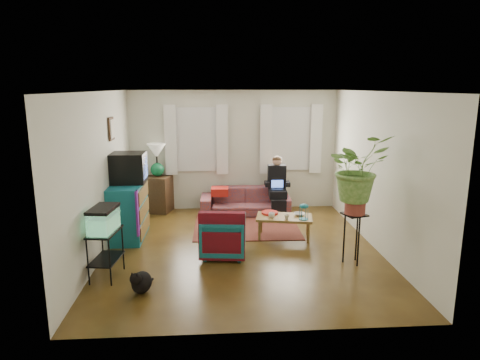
{
  "coord_description": "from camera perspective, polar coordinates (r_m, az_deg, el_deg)",
  "views": [
    {
      "loc": [
        -0.48,
        -6.76,
        2.68
      ],
      "look_at": [
        0.0,
        0.4,
        1.1
      ],
      "focal_mm": 32.0,
      "sensor_mm": 36.0,
      "label": 1
    }
  ],
  "objects": [
    {
      "name": "birdcage",
      "position": [
        7.53,
        8.5,
        -4.18
      ],
      "size": [
        0.19,
        0.19,
        0.28
      ],
      "primitive_type": null,
      "rotation": [
        0.0,
        0.0,
        -0.19
      ],
      "color": "#115B6B",
      "rests_on": "coffee_table"
    },
    {
      "name": "floor",
      "position": [
        7.29,
        0.21,
        -9.16
      ],
      "size": [
        4.5,
        5.0,
        0.01
      ],
      "primitive_type": "cube",
      "color": "#4F2B14",
      "rests_on": "ground"
    },
    {
      "name": "aquarium",
      "position": [
        6.28,
        -17.74,
        -4.98
      ],
      "size": [
        0.38,
        0.59,
        0.36
      ],
      "primitive_type": "cube",
      "rotation": [
        0.0,
        0.0,
        -0.13
      ],
      "color": "#7FD899",
      "rests_on": "aquarium_stand"
    },
    {
      "name": "table_lamp",
      "position": [
        9.31,
        -11.02,
        2.52
      ],
      "size": [
        0.49,
        0.49,
        0.72
      ],
      "primitive_type": null,
      "rotation": [
        0.0,
        0.0,
        -0.27
      ],
      "color": "white",
      "rests_on": "side_table"
    },
    {
      "name": "ceiling",
      "position": [
        6.78,
        0.23,
        11.74
      ],
      "size": [
        4.5,
        5.0,
        0.01
      ],
      "primitive_type": "cube",
      "color": "white",
      "rests_on": "wall_back"
    },
    {
      "name": "coffee_table",
      "position": [
        7.76,
        5.89,
        -6.27
      ],
      "size": [
        1.06,
        0.71,
        0.41
      ],
      "primitive_type": "cube",
      "rotation": [
        0.0,
        0.0,
        -0.19
      ],
      "color": "brown",
      "rests_on": "floor"
    },
    {
      "name": "bowl",
      "position": [
        7.77,
        7.91,
        -4.54
      ],
      "size": [
        0.23,
        0.23,
        0.05
      ],
      "primitive_type": "imported",
      "rotation": [
        0.0,
        0.0,
        -0.19
      ],
      "color": "white",
      "rests_on": "coffee_table"
    },
    {
      "name": "potted_plant",
      "position": [
        6.57,
        15.29,
        0.22
      ],
      "size": [
        1.1,
        1.02,
        1.01
      ],
      "primitive_type": "imported",
      "rotation": [
        0.0,
        0.0,
        0.31
      ],
      "color": "#599947",
      "rests_on": "plant_stand"
    },
    {
      "name": "side_table",
      "position": [
        9.46,
        -10.84,
        -1.82
      ],
      "size": [
        0.66,
        0.66,
        0.78
      ],
      "primitive_type": "cube",
      "rotation": [
        0.0,
        0.0,
        -0.27
      ],
      "color": "#3A2916",
      "rests_on": "floor"
    },
    {
      "name": "window_left",
      "position": [
        9.31,
        -5.81,
        5.39
      ],
      "size": [
        1.08,
        0.04,
        1.38
      ],
      "primitive_type": "cube",
      "color": "white",
      "rests_on": "wall_back"
    },
    {
      "name": "sofa",
      "position": [
        9.13,
        0.7,
        -2.24
      ],
      "size": [
        1.91,
        0.81,
        0.74
      ],
      "primitive_type": "imported",
      "rotation": [
        0.0,
        0.0,
        -0.04
      ],
      "color": "brown",
      "rests_on": "floor"
    },
    {
      "name": "snack_tray",
      "position": [
        7.83,
        4.0,
        -4.38
      ],
      "size": [
        0.35,
        0.35,
        0.04
      ],
      "primitive_type": "cylinder",
      "rotation": [
        0.0,
        0.0,
        -0.19
      ],
      "color": "#B21414",
      "rests_on": "coffee_table"
    },
    {
      "name": "wall_back",
      "position": [
        9.37,
        -0.87,
        3.95
      ],
      "size": [
        4.5,
        0.01,
        2.6
      ],
      "primitive_type": "cube",
      "color": "silver",
      "rests_on": "floor"
    },
    {
      "name": "curtains_left",
      "position": [
        9.23,
        -5.83,
        5.33
      ],
      "size": [
        1.36,
        0.06,
        1.5
      ],
      "primitive_type": "cube",
      "color": "white",
      "rests_on": "wall_back"
    },
    {
      "name": "plant_stand",
      "position": [
        6.83,
        14.84,
        -7.54
      ],
      "size": [
        0.42,
        0.42,
        0.79
      ],
      "primitive_type": "cube",
      "rotation": [
        0.0,
        0.0,
        0.31
      ],
      "color": "black",
      "rests_on": "floor"
    },
    {
      "name": "armchair",
      "position": [
        6.92,
        -2.23,
        -7.21
      ],
      "size": [
        0.76,
        0.72,
        0.71
      ],
      "primitive_type": "imported",
      "rotation": [
        0.0,
        0.0,
        3.03
      ],
      "color": "#136C72",
      "rests_on": "floor"
    },
    {
      "name": "wall_right",
      "position": [
        7.42,
        17.83,
        1.1
      ],
      "size": [
        0.01,
        5.0,
        2.6
      ],
      "primitive_type": "cube",
      "color": "silver",
      "rests_on": "floor"
    },
    {
      "name": "picture_frame",
      "position": [
        7.84,
        -16.72,
        6.55
      ],
      "size": [
        0.04,
        0.32,
        0.4
      ],
      "primitive_type": "cube",
      "color": "#3D2616",
      "rests_on": "wall_left"
    },
    {
      "name": "crt_tv",
      "position": [
        7.84,
        -14.71,
        1.6
      ],
      "size": [
        0.61,
        0.56,
        0.53
      ],
      "primitive_type": "cube",
      "rotation": [
        0.0,
        0.0,
        -0.01
      ],
      "color": "black",
      "rests_on": "dresser"
    },
    {
      "name": "black_cat",
      "position": [
        5.94,
        -13.0,
        -12.88
      ],
      "size": [
        0.37,
        0.47,
        0.35
      ],
      "primitive_type": "ellipsoid",
      "rotation": [
        0.0,
        0.0,
        -0.28
      ],
      "color": "black",
      "rests_on": "floor"
    },
    {
      "name": "curtains_right",
      "position": [
        9.39,
        6.83,
        5.42
      ],
      "size": [
        1.36,
        0.06,
        1.5
      ],
      "primitive_type": "cube",
      "color": "white",
      "rests_on": "wall_back"
    },
    {
      "name": "window_right",
      "position": [
        9.47,
        6.75,
        5.48
      ],
      "size": [
        1.08,
        0.04,
        1.38
      ],
      "primitive_type": "cube",
      "color": "white",
      "rests_on": "wall_back"
    },
    {
      "name": "aquarium_stand",
      "position": [
        6.45,
        -17.43,
        -9.43
      ],
      "size": [
        0.42,
        0.65,
        0.69
      ],
      "primitive_type": "cube",
      "rotation": [
        0.0,
        0.0,
        -0.13
      ],
      "color": "black",
      "rests_on": "floor"
    },
    {
      "name": "seated_person",
      "position": [
        9.14,
        4.97,
        -1.03
      ],
      "size": [
        0.49,
        0.6,
        1.12
      ],
      "primitive_type": null,
      "rotation": [
        0.0,
        0.0,
        -0.04
      ],
      "color": "black",
      "rests_on": "sofa"
    },
    {
      "name": "cup_b",
      "position": [
        7.53,
        6.24,
        -4.91
      ],
      "size": [
        0.1,
        0.1,
        0.08
      ],
      "primitive_type": "imported",
      "rotation": [
        0.0,
        0.0,
        -0.19
      ],
      "color": "beige",
      "rests_on": "coffee_table"
    },
    {
      "name": "dresser",
      "position": [
        7.92,
        -14.71,
        -4.0
      ],
      "size": [
        0.56,
        1.11,
        1.0
      ],
      "primitive_type": "cube",
      "rotation": [
        0.0,
        0.0,
        -0.01
      ],
      "color": "navy",
      "rests_on": "floor"
    },
    {
      "name": "wall_front",
      "position": [
        4.5,
        2.5,
        -5.44
      ],
      "size": [
        4.5,
        0.01,
        2.6
      ],
      "primitive_type": "cube",
      "color": "silver",
      "rests_on": "floor"
    },
    {
      "name": "wall_left",
      "position": [
        7.12,
        -18.15,
        0.62
      ],
      "size": [
        0.01,
        5.0,
        2.6
      ],
      "primitive_type": "cube",
      "color": "silver",
      "rests_on": "floor"
    },
    {
      "name": "cup_a",
      "position": [
        7.61,
        4.24,
        -4.68
      ],
      "size": [
        0.13,
        0.13,
        0.09
      ],
      "primitive_type": "imported",
      "rotation": [
        0.0,
        0.0,
        -0.19
      ],
      "color": "white",
      "rests_on": "coffee_table"
    },
    {
      "name": "area_rug",
      "position": [
        8.36,
        0.84,
        -6.23
      ],
      "size": [
        2.03,
        1.64,
        0.01
      ],
      "primitive_type": "cube",
      "rotation": [
        0.0,
        0.0,
        -0.02
      ],
      "color": "brown",
      "rests_on": "floor"
    },
    {
      "name": "serape_throw",
      "position": [
        6.61,
        -2.44,
        -6.8
      ],
      "size": [
        0.73,
        0.24,
        0.59
      ],
      "primitive_type": "cube",
      "rotation": [
        0.0,
        0.0,
        -0.11
      ],
      "color": "#9E0A0A",
      "rests_on": "armchair"
    }
  ]
}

